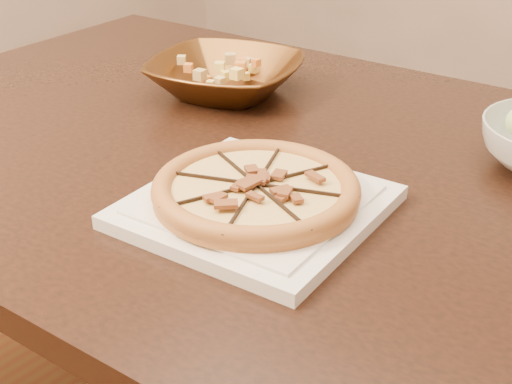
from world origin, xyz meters
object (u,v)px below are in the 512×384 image
(plate, at_px, (256,206))
(bronze_bowl, at_px, (226,76))
(dining_table, at_px, (269,205))
(pizza, at_px, (256,189))

(plate, xyz_separation_m, bronze_bowl, (-0.32, 0.30, 0.02))
(dining_table, distance_m, bronze_bowl, 0.28)
(dining_table, xyz_separation_m, bronze_bowl, (-0.21, 0.14, 0.13))
(plate, height_order, bronze_bowl, bronze_bowl)
(plate, bearing_deg, pizza, 154.13)
(plate, xyz_separation_m, pizza, (-0.00, 0.00, 0.02))
(bronze_bowl, bearing_deg, pizza, -43.26)
(dining_table, distance_m, plate, 0.22)
(pizza, bearing_deg, bronze_bowl, 136.74)
(plate, height_order, pizza, pizza)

